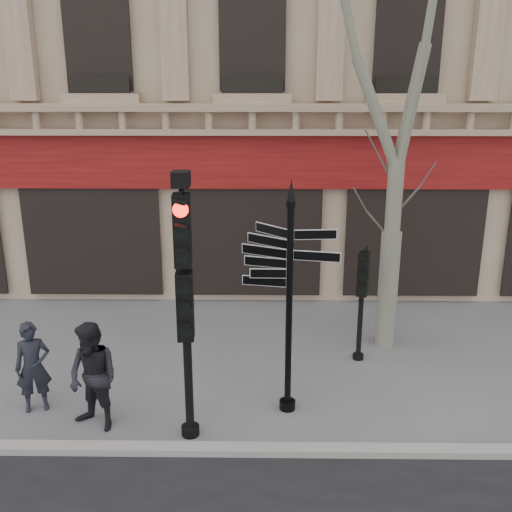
{
  "coord_description": "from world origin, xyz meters",
  "views": [
    {
      "loc": [
        0.27,
        -8.8,
        5.37
      ],
      "look_at": [
        0.14,
        0.6,
        2.52
      ],
      "focal_mm": 40.0,
      "sensor_mm": 36.0,
      "label": 1
    }
  ],
  "objects_px": {
    "traffic_signal_main": "(185,277)",
    "plane_tree": "(408,2)",
    "pedestrian_a": "(33,367)",
    "traffic_signal_secondary": "(362,286)",
    "fingerpost": "(290,260)",
    "pedestrian_b": "(93,377)"
  },
  "relations": [
    {
      "from": "plane_tree",
      "to": "pedestrian_b",
      "type": "xyz_separation_m",
      "value": [
        -5.3,
        -3.16,
        -5.88
      ]
    },
    {
      "from": "fingerpost",
      "to": "traffic_signal_main",
      "type": "height_order",
      "value": "traffic_signal_main"
    },
    {
      "from": "traffic_signal_secondary",
      "to": "plane_tree",
      "type": "distance_m",
      "value": 5.28
    },
    {
      "from": "traffic_signal_main",
      "to": "traffic_signal_secondary",
      "type": "bearing_deg",
      "value": 36.75
    },
    {
      "from": "fingerpost",
      "to": "pedestrian_a",
      "type": "height_order",
      "value": "fingerpost"
    },
    {
      "from": "plane_tree",
      "to": "fingerpost",
      "type": "bearing_deg",
      "value": -130.28
    },
    {
      "from": "pedestrian_a",
      "to": "traffic_signal_secondary",
      "type": "bearing_deg",
      "value": -1.7
    },
    {
      "from": "pedestrian_a",
      "to": "fingerpost",
      "type": "bearing_deg",
      "value": -19.36
    },
    {
      "from": "pedestrian_b",
      "to": "traffic_signal_main",
      "type": "bearing_deg",
      "value": 20.13
    },
    {
      "from": "traffic_signal_main",
      "to": "plane_tree",
      "type": "xyz_separation_m",
      "value": [
        3.76,
        3.35,
        4.12
      ]
    },
    {
      "from": "pedestrian_a",
      "to": "pedestrian_b",
      "type": "height_order",
      "value": "pedestrian_b"
    },
    {
      "from": "traffic_signal_secondary",
      "to": "fingerpost",
      "type": "bearing_deg",
      "value": -110.17
    },
    {
      "from": "fingerpost",
      "to": "traffic_signal_secondary",
      "type": "relative_size",
      "value": 1.76
    },
    {
      "from": "plane_tree",
      "to": "pedestrian_a",
      "type": "xyz_separation_m",
      "value": [
        -6.48,
        -2.64,
        -5.98
      ]
    },
    {
      "from": "plane_tree",
      "to": "pedestrian_b",
      "type": "height_order",
      "value": "plane_tree"
    },
    {
      "from": "traffic_signal_main",
      "to": "pedestrian_a",
      "type": "height_order",
      "value": "traffic_signal_main"
    },
    {
      "from": "plane_tree",
      "to": "pedestrian_b",
      "type": "relative_size",
      "value": 5.34
    },
    {
      "from": "pedestrian_a",
      "to": "plane_tree",
      "type": "bearing_deg",
      "value": 1.97
    },
    {
      "from": "fingerpost",
      "to": "traffic_signal_main",
      "type": "relative_size",
      "value": 0.95
    },
    {
      "from": "traffic_signal_main",
      "to": "plane_tree",
      "type": "height_order",
      "value": "plane_tree"
    },
    {
      "from": "pedestrian_a",
      "to": "pedestrian_b",
      "type": "bearing_deg",
      "value": -44.17
    },
    {
      "from": "traffic_signal_main",
      "to": "pedestrian_b",
      "type": "xyz_separation_m",
      "value": [
        -1.54,
        0.19,
        -1.75
      ]
    }
  ]
}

